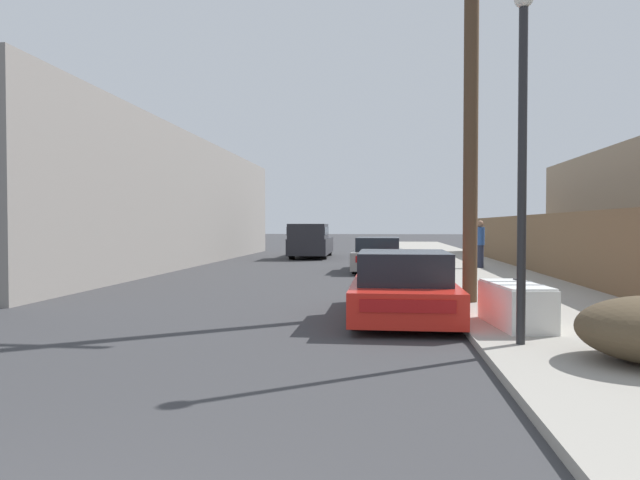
{
  "coord_description": "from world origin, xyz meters",
  "views": [
    {
      "loc": [
        1.87,
        -1.64,
        1.74
      ],
      "look_at": [
        0.64,
        9.87,
        1.44
      ],
      "focal_mm": 32.0,
      "sensor_mm": 36.0,
      "label": 1
    }
  ],
  "objects_px": {
    "utility_pole": "(471,83)",
    "pedestrian": "(480,243)",
    "parked_sports_car_red": "(403,288)",
    "street_lamp": "(522,140)",
    "pickup_truck": "(311,241)",
    "discarded_fridge": "(515,305)",
    "car_parked_mid": "(378,255)"
  },
  "relations": [
    {
      "from": "utility_pole",
      "to": "pedestrian",
      "type": "distance_m",
      "value": 10.74
    },
    {
      "from": "parked_sports_car_red",
      "to": "pickup_truck",
      "type": "relative_size",
      "value": 0.75
    },
    {
      "from": "car_parked_mid",
      "to": "pedestrian",
      "type": "bearing_deg",
      "value": 10.63
    },
    {
      "from": "pickup_truck",
      "to": "utility_pole",
      "type": "bearing_deg",
      "value": 106.39
    },
    {
      "from": "discarded_fridge",
      "to": "pedestrian",
      "type": "height_order",
      "value": "pedestrian"
    },
    {
      "from": "discarded_fridge",
      "to": "pedestrian",
      "type": "bearing_deg",
      "value": 76.5
    },
    {
      "from": "utility_pole",
      "to": "street_lamp",
      "type": "bearing_deg",
      "value": -89.7
    },
    {
      "from": "parked_sports_car_red",
      "to": "street_lamp",
      "type": "height_order",
      "value": "street_lamp"
    },
    {
      "from": "pickup_truck",
      "to": "pedestrian",
      "type": "relative_size",
      "value": 3.26
    },
    {
      "from": "car_parked_mid",
      "to": "utility_pole",
      "type": "relative_size",
      "value": 0.5
    },
    {
      "from": "pickup_truck",
      "to": "parked_sports_car_red",
      "type": "bearing_deg",
      "value": 100.98
    },
    {
      "from": "discarded_fridge",
      "to": "parked_sports_car_red",
      "type": "distance_m",
      "value": 2.19
    },
    {
      "from": "parked_sports_car_red",
      "to": "pickup_truck",
      "type": "height_order",
      "value": "pickup_truck"
    },
    {
      "from": "utility_pole",
      "to": "car_parked_mid",
      "type": "bearing_deg",
      "value": 101.87
    },
    {
      "from": "parked_sports_car_red",
      "to": "street_lamp",
      "type": "xyz_separation_m",
      "value": [
        1.49,
        -2.77,
        2.33
      ]
    },
    {
      "from": "discarded_fridge",
      "to": "utility_pole",
      "type": "relative_size",
      "value": 0.2
    },
    {
      "from": "discarded_fridge",
      "to": "car_parked_mid",
      "type": "relative_size",
      "value": 0.4
    },
    {
      "from": "parked_sports_car_red",
      "to": "car_parked_mid",
      "type": "bearing_deg",
      "value": 92.9
    },
    {
      "from": "car_parked_mid",
      "to": "utility_pole",
      "type": "distance_m",
      "value": 10.38
    },
    {
      "from": "car_parked_mid",
      "to": "discarded_fridge",
      "type": "bearing_deg",
      "value": -77.75
    },
    {
      "from": "discarded_fridge",
      "to": "pedestrian",
      "type": "xyz_separation_m",
      "value": [
        1.61,
        12.79,
        0.59
      ]
    },
    {
      "from": "discarded_fridge",
      "to": "pickup_truck",
      "type": "relative_size",
      "value": 0.31
    },
    {
      "from": "car_parked_mid",
      "to": "street_lamp",
      "type": "relative_size",
      "value": 0.94
    },
    {
      "from": "discarded_fridge",
      "to": "street_lamp",
      "type": "xyz_separation_m",
      "value": [
        -0.26,
        -1.45,
        2.44
      ]
    },
    {
      "from": "utility_pole",
      "to": "street_lamp",
      "type": "distance_m",
      "value": 4.7
    },
    {
      "from": "utility_pole",
      "to": "pedestrian",
      "type": "height_order",
      "value": "utility_pole"
    },
    {
      "from": "pickup_truck",
      "to": "street_lamp",
      "type": "xyz_separation_m",
      "value": [
        5.61,
        -22.07,
        1.99
      ]
    },
    {
      "from": "car_parked_mid",
      "to": "utility_pole",
      "type": "bearing_deg",
      "value": -76.3
    },
    {
      "from": "pickup_truck",
      "to": "pedestrian",
      "type": "distance_m",
      "value": 10.82
    },
    {
      "from": "pickup_truck",
      "to": "pedestrian",
      "type": "bearing_deg",
      "value": 132.62
    },
    {
      "from": "parked_sports_car_red",
      "to": "utility_pole",
      "type": "height_order",
      "value": "utility_pole"
    },
    {
      "from": "pedestrian",
      "to": "discarded_fridge",
      "type": "bearing_deg",
      "value": -97.17
    }
  ]
}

